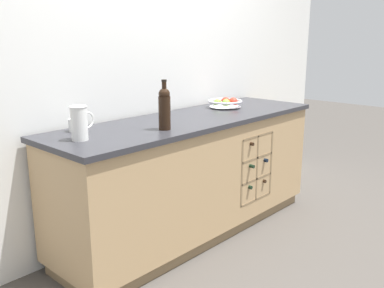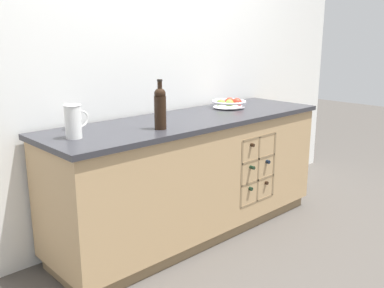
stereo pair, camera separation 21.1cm
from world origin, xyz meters
The scene contains 7 objects.
ground_plane centered at (0.00, 0.00, 0.00)m, with size 14.00×14.00×0.00m, color #4C4742.
back_wall centered at (0.00, 0.38, 1.27)m, with size 4.60×0.06×2.55m, color white.
kitchen_island centered at (0.00, 0.00, 0.45)m, with size 2.24×0.67×0.89m.
fruit_bowl centered at (0.50, 0.09, 0.93)m, with size 0.28×0.28×0.08m.
white_pitcher centered at (-0.93, 0.00, 1.00)m, with size 0.15×0.10×0.20m.
ceramic_mug centered at (-0.82, 0.22, 0.93)m, with size 0.11×0.08×0.08m.
standing_wine_bottle centered at (-0.41, -0.15, 1.03)m, with size 0.08×0.08×0.31m.
Camera 2 is at (-2.07, -2.20, 1.47)m, focal length 40.00 mm.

